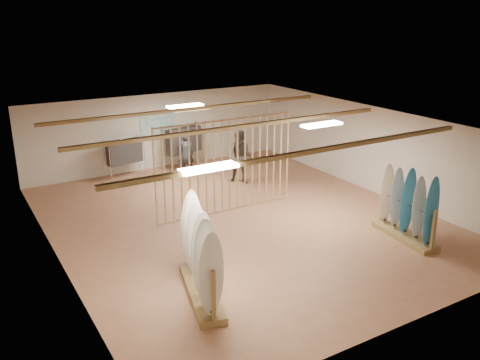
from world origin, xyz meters
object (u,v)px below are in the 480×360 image
clothing_rack_a (124,152)px  shopper_a (185,151)px  clothing_rack_b (184,140)px  rack_right (406,215)px  rack_left (201,266)px  shopper_b (241,154)px

clothing_rack_a → shopper_a: shopper_a is taller
clothing_rack_a → clothing_rack_b: 2.31m
rack_right → clothing_rack_b: rack_right is taller
rack_right → clothing_rack_a: 9.83m
clothing_rack_a → clothing_rack_b: (2.30, 0.00, 0.13)m
rack_left → rack_right: (5.83, -0.23, -0.02)m
rack_left → clothing_rack_a: (1.24, 8.46, 0.29)m
rack_right → shopper_b: shopper_b is taller
rack_left → rack_right: bearing=12.6°
shopper_a → shopper_b: 2.15m
rack_right → clothing_rack_b: bearing=111.0°
clothing_rack_a → rack_left: bearing=-110.8°
clothing_rack_a → clothing_rack_b: bearing=-12.4°
rack_left → rack_right: 5.83m
rack_right → clothing_rack_a: (-4.59, 8.69, 0.31)m
clothing_rack_a → clothing_rack_b: clothing_rack_b is taller
clothing_rack_a → shopper_a: 2.14m
shopper_b → shopper_a: bearing=170.1°
rack_left → clothing_rack_a: bearing=96.5°
clothing_rack_b → shopper_a: bearing=-127.7°
shopper_a → shopper_b: size_ratio=0.87×
rack_left → clothing_rack_a: rack_left is taller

